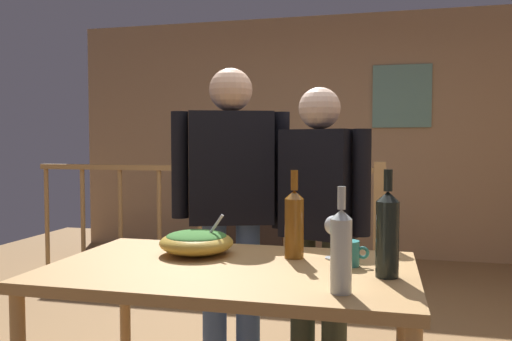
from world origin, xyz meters
name	(u,v)px	position (x,y,z in m)	size (l,w,h in m)	color
back_wall	(329,136)	(0.00, 3.06, 1.34)	(5.98, 0.10, 2.67)	tan
framed_picture	(402,96)	(0.78, 3.00, 1.76)	(0.61, 0.03, 0.67)	gray
stair_railing	(246,207)	(-0.64, 1.80, 0.67)	(3.40, 0.10, 1.10)	#B2844C
tv_console	(246,237)	(-0.88, 2.71, 0.21)	(0.90, 0.40, 0.43)	#38281E
flat_screen_tv	(245,197)	(-0.88, 2.68, 0.66)	(0.53, 0.12, 0.40)	black
serving_table	(231,286)	(0.04, -0.95, 0.72)	(1.36, 0.82, 0.80)	#B2844C
salad_bowl	(196,241)	(-0.16, -0.79, 0.85)	(0.31, 0.31, 0.17)	gold
wine_glass	(333,228)	(0.40, -0.75, 0.92)	(0.07, 0.07, 0.17)	silver
wine_bottle_dark	(387,232)	(0.61, -0.98, 0.95)	(0.08, 0.08, 0.37)	black
wine_bottle_clear	(341,249)	(0.47, -1.21, 0.93)	(0.07, 0.07, 0.33)	silver
wine_bottle_amber	(294,222)	(0.25, -0.77, 0.94)	(0.08, 0.08, 0.35)	brown
mug_teal	(349,253)	(0.47, -0.85, 0.85)	(0.12, 0.08, 0.09)	teal
person_standing_left	(231,194)	(-0.20, -0.16, 0.99)	(0.60, 0.35, 1.65)	#3D5684
person_standing_right	(319,214)	(0.27, -0.16, 0.90)	(0.52, 0.32, 1.54)	#2D3323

